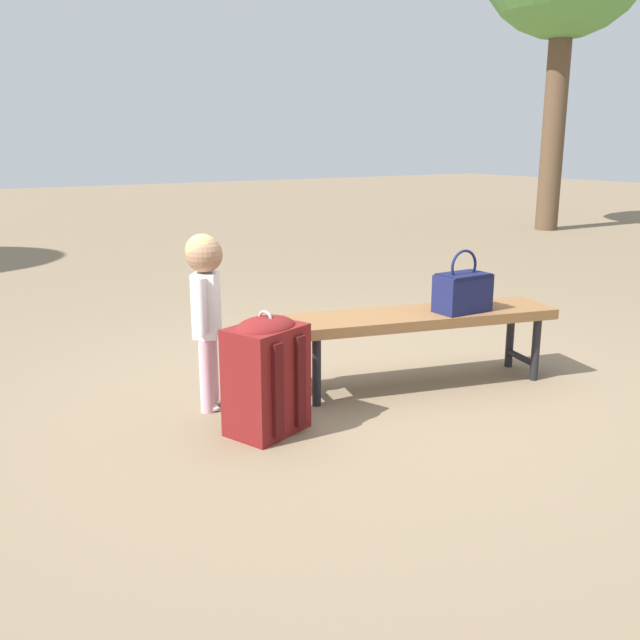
{
  "coord_description": "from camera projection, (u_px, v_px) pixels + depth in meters",
  "views": [
    {
      "loc": [
        2.28,
        3.26,
        1.43
      ],
      "look_at": [
        0.23,
        -0.02,
        0.45
      ],
      "focal_mm": 39.94,
      "sensor_mm": 36.0,
      "label": 1
    }
  ],
  "objects": [
    {
      "name": "ground_plane",
      "position": [
        355.0,
        389.0,
        4.2
      ],
      "size": [
        40.0,
        40.0,
        0.0
      ],
      "primitive_type": "plane",
      "color": "#7F6B51",
      "rests_on": "ground"
    },
    {
      "name": "park_bench",
      "position": [
        422.0,
        321.0,
        4.19
      ],
      "size": [
        1.65,
        0.78,
        0.45
      ],
      "color": "brown",
      "rests_on": "ground"
    },
    {
      "name": "handbag",
      "position": [
        463.0,
        291.0,
        4.15
      ],
      "size": [
        0.32,
        0.19,
        0.37
      ],
      "color": "#191E4C",
      "rests_on": "park_bench"
    },
    {
      "name": "child_standing",
      "position": [
        205.0,
        294.0,
        3.75
      ],
      "size": [
        0.19,
        0.22,
        0.96
      ],
      "color": "#E5B2C6",
      "rests_on": "ground"
    },
    {
      "name": "backpack_large",
      "position": [
        266.0,
        372.0,
        3.53
      ],
      "size": [
        0.44,
        0.4,
        0.63
      ],
      "color": "maroon",
      "rests_on": "ground"
    }
  ]
}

